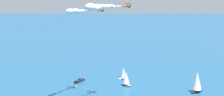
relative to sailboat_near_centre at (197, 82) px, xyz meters
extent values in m
ellipsoid|color=black|center=(-0.20, 0.44, -5.65)|extent=(7.31, 11.18, 1.53)
cylinder|color=#B2B2B7|center=(-0.54, 1.18, 1.38)|extent=(0.14, 0.14, 12.53)
cone|color=white|center=(0.03, -0.06, 0.75)|extent=(7.95, 7.95, 10.65)
cube|color=black|center=(-39.55, -66.14, -5.78)|extent=(7.65, 7.19, 1.27)
cone|color=black|center=(-35.90, -69.38, -5.78)|extent=(3.21, 3.26, 2.55)
cube|color=#38383D|center=(-39.99, -65.75, -4.67)|extent=(3.44, 3.37, 0.96)
ellipsoid|color=#9E9993|center=(-22.81, -37.88, -5.84)|extent=(8.21, 6.41, 1.16)
cylinder|color=#B2B2B7|center=(-22.29, -37.54, -0.51)|extent=(0.14, 0.14, 9.50)
cone|color=white|center=(-23.16, -38.10, -0.98)|extent=(6.28, 6.28, 8.08)
ellipsoid|color=white|center=(-37.43, -36.03, -5.91)|extent=(2.51, 7.30, 1.00)
cylinder|color=#B2B2B7|center=(-37.39, -36.57, -1.29)|extent=(0.14, 0.14, 8.25)
cone|color=white|center=(-37.46, -35.68, -1.70)|extent=(4.21, 4.21, 7.01)
sphere|color=yellow|center=(-27.53, -70.44, -6.03)|extent=(1.10, 1.10, 1.10)
cylinder|color=black|center=(-27.53, -70.44, -4.98)|extent=(0.08, 0.08, 1.00)
cylinder|color=orange|center=(-9.88, -58.45, 43.87)|extent=(5.07, 5.40, 1.01)
cylinder|color=yellow|center=(-11.84, -56.31, 43.87)|extent=(1.24, 1.21, 1.13)
cylinder|color=#4C4C51|center=(-12.13, -56.00, 43.87)|extent=(1.94, 1.78, 2.59)
cube|color=orange|center=(-10.06, -58.20, 43.61)|extent=(6.15, 5.79, 1.08)
cube|color=orange|center=(-10.22, -58.35, 45.21)|extent=(6.15, 5.79, 1.08)
cylinder|color=yellow|center=(-11.98, -59.96, 44.07)|extent=(0.30, 0.29, 1.62)
cylinder|color=yellow|center=(-10.80, -58.88, 44.29)|extent=(0.30, 0.29, 1.62)
cylinder|color=yellow|center=(-9.48, -57.67, 44.53)|extent=(0.30, 0.29, 1.62)
cylinder|color=yellow|center=(-8.30, -56.59, 44.75)|extent=(0.30, 0.29, 1.62)
cube|color=orange|center=(-8.01, -60.60, 44.42)|extent=(0.93, 0.99, 1.20)
cube|color=orange|center=(-7.96, -60.55, 43.87)|extent=(2.44, 2.34, 0.41)
cylinder|color=black|center=(-10.98, -58.37, 42.76)|extent=(0.55, 0.58, 0.61)
cylinder|color=black|center=(-9.67, -57.16, 43.00)|extent=(0.55, 0.58, 0.61)
cylinder|color=#262628|center=(-10.26, -58.39, 45.66)|extent=(0.20, 0.19, 0.90)
cylinder|color=red|center=(-10.34, -58.46, 45.64)|extent=(0.26, 0.25, 0.79)
cylinder|color=red|center=(-10.19, -58.32, 45.67)|extent=(0.26, 0.25, 0.79)
cube|color=red|center=(-10.33, -58.45, 46.30)|extent=(0.43, 0.42, 0.56)
sphere|color=#9E7051|center=(-10.36, -58.48, 46.68)|extent=(0.21, 0.21, 0.21)
cylinder|color=red|center=(-10.68, -58.77, 46.36)|extent=(0.49, 0.46, 0.17)
cylinder|color=red|center=(-10.00, -58.15, 46.48)|extent=(0.49, 0.46, 0.17)
ellipsoid|color=silver|center=(-6.75, -62.12, 44.07)|extent=(2.17, 2.20, 1.12)
ellipsoid|color=silver|center=(-4.71, -64.64, 43.76)|extent=(2.49, 2.52, 1.33)
ellipsoid|color=silver|center=(-1.93, -66.49, 43.92)|extent=(3.09, 3.13, 1.66)
ellipsoid|color=silver|center=(-0.33, -69.42, 43.78)|extent=(3.89, 3.93, 2.12)
ellipsoid|color=silver|center=(1.87, -71.80, 43.80)|extent=(4.24, 4.27, 2.48)
ellipsoid|color=silver|center=(4.58, -73.72, 44.17)|extent=(5.15, 5.19, 2.91)
ellipsoid|color=silver|center=(6.23, -76.60, 44.04)|extent=(5.68, 5.74, 3.14)
cylinder|color=orange|center=(3.09, -46.42, 46.41)|extent=(5.07, 5.40, 1.01)
cylinder|color=yellow|center=(1.13, -44.29, 46.41)|extent=(1.24, 1.21, 1.13)
cylinder|color=#4C4C51|center=(0.84, -43.98, 46.41)|extent=(1.94, 1.78, 2.59)
cube|color=orange|center=(2.91, -46.18, 46.14)|extent=(6.15, 5.79, 1.08)
cube|color=orange|center=(2.75, -46.32, 47.75)|extent=(6.15, 5.79, 1.08)
cylinder|color=yellow|center=(0.99, -47.94, 46.61)|extent=(0.30, 0.29, 1.62)
cylinder|color=yellow|center=(2.17, -46.85, 46.82)|extent=(0.30, 0.29, 1.62)
cylinder|color=yellow|center=(3.49, -45.65, 47.06)|extent=(0.30, 0.29, 1.62)
cylinder|color=yellow|center=(4.67, -44.56, 47.28)|extent=(0.30, 0.29, 1.62)
cube|color=orange|center=(4.96, -48.58, 46.95)|extent=(0.93, 0.99, 1.20)
cube|color=orange|center=(5.01, -48.53, 46.41)|extent=(2.44, 2.34, 0.41)
cylinder|color=black|center=(1.99, -46.35, 45.30)|extent=(0.55, 0.58, 0.61)
cylinder|color=black|center=(3.30, -45.14, 45.54)|extent=(0.55, 0.58, 0.61)
cylinder|color=#262628|center=(2.71, -46.37, 48.19)|extent=(0.20, 0.19, 0.90)
cylinder|color=white|center=(2.63, -46.43, 48.18)|extent=(0.26, 0.25, 0.79)
cylinder|color=white|center=(2.78, -46.30, 48.21)|extent=(0.26, 0.25, 0.79)
cube|color=white|center=(2.64, -46.42, 48.84)|extent=(0.43, 0.42, 0.56)
sphere|color=#9E7051|center=(2.60, -46.46, 49.21)|extent=(0.21, 0.21, 0.21)
cylinder|color=white|center=(2.39, -46.65, 49.23)|extent=(0.28, 0.27, 0.57)
cylinder|color=white|center=(2.80, -46.28, 49.31)|extent=(0.37, 0.35, 0.51)
ellipsoid|color=silver|center=(6.36, -49.96, 46.32)|extent=(1.86, 1.89, 0.95)
ellipsoid|color=silver|center=(8.58, -52.32, 46.24)|extent=(2.51, 2.54, 1.36)
ellipsoid|color=silver|center=(10.56, -54.90, 46.19)|extent=(3.13, 3.15, 1.87)
ellipsoid|color=silver|center=(13.13, -56.95, 46.71)|extent=(3.53, 3.56, 2.03)
ellipsoid|color=silver|center=(15.29, -59.36, 46.53)|extent=(4.55, 4.58, 2.61)
ellipsoid|color=silver|center=(17.33, -61.89, 46.58)|extent=(4.57, 4.59, 2.68)
ellipsoid|color=silver|center=(19.07, -64.69, 46.49)|extent=(5.75, 5.82, 3.12)
ellipsoid|color=silver|center=(21.88, -66.51, 46.21)|extent=(6.74, 6.85, 3.46)
ellipsoid|color=silver|center=(23.87, -69.09, 46.69)|extent=(7.43, 7.53, 3.97)
camera|label=1|loc=(151.30, -90.69, 51.21)|focal=46.16mm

